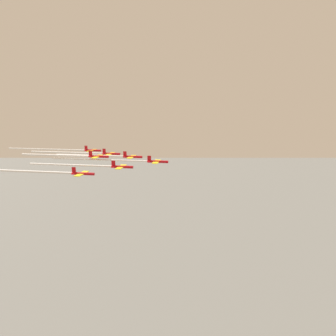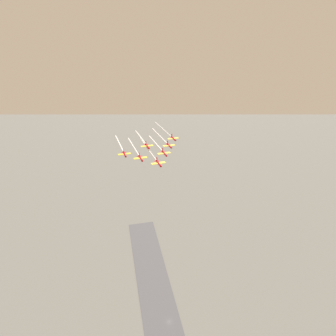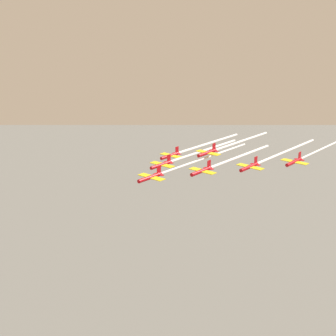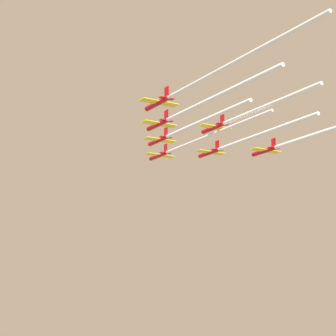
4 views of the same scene
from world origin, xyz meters
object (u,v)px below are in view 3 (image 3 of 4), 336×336
at_px(jet_6, 294,162).
at_px(jet_1, 202,171).
at_px(jet_3, 250,167).
at_px(jet_0, 151,177).
at_px(jet_2, 162,165).
at_px(jet_4, 208,153).
at_px(jet_5, 171,155).

bearing_deg(jet_6, jet_1, 59.53).
bearing_deg(jet_3, jet_6, -120.47).
distance_m(jet_0, jet_6, 54.25).
height_order(jet_0, jet_2, jet_0).
relative_size(jet_1, jet_3, 1.00).
relative_size(jet_2, jet_4, 1.00).
height_order(jet_3, jet_5, jet_3).
distance_m(jet_1, jet_3, 18.09).
distance_m(jet_0, jet_5, 36.27).
bearing_deg(jet_4, jet_1, 120.47).
bearing_deg(jet_1, jet_5, -29.54).
xyz_separation_m(jet_2, jet_3, (-30.92, -6.60, 1.15)).
height_order(jet_1, jet_6, jet_1).
height_order(jet_3, jet_6, jet_6).
distance_m(jet_2, jet_6, 48.15).
height_order(jet_4, jet_5, jet_4).
xyz_separation_m(jet_3, jet_6, (-13.43, -12.11, 0.13)).
xyz_separation_m(jet_1, jet_6, (-26.86, -24.23, -0.19)).
bearing_deg(jet_4, jet_3, -180.00).
bearing_deg(jet_2, jet_0, 120.47).
bearing_deg(jet_2, jet_3, -150.46).
height_order(jet_0, jet_5, jet_0).
bearing_deg(jet_3, jet_0, 59.53).
bearing_deg(jet_0, jet_5, -59.53).
xyz_separation_m(jet_1, jet_5, (21.55, -23.13, -3.07)).
height_order(jet_2, jet_6, jet_6).
distance_m(jet_4, jet_6, 31.66).
bearing_deg(jet_6, jet_0, 59.53).
height_order(jet_1, jet_2, jet_1).
xyz_separation_m(jet_0, jet_4, (-9.37, -29.74, 1.77)).
relative_size(jet_2, jet_3, 1.00).
xyz_separation_m(jet_1, jet_4, (4.06, -17.62, 1.45)).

